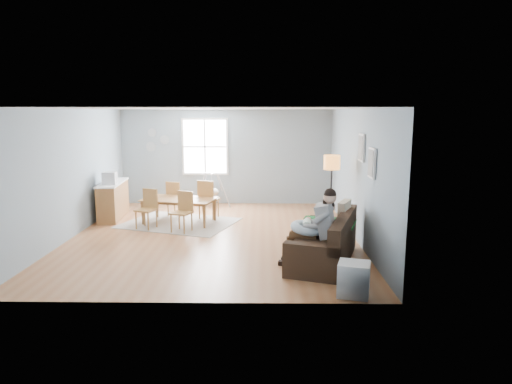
{
  "coord_description": "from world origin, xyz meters",
  "views": [
    {
      "loc": [
        1.05,
        -9.5,
        2.65
      ],
      "look_at": [
        0.91,
        -0.23,
        1.0
      ],
      "focal_mm": 32.0,
      "sensor_mm": 36.0,
      "label": 1
    }
  ],
  "objects_px": {
    "chair_sw": "(148,206)",
    "chair_ne": "(207,197)",
    "counter": "(113,200)",
    "storage_cube": "(353,279)",
    "chair_nw": "(175,197)",
    "toddler": "(325,219)",
    "baby_swing": "(212,191)",
    "dining_table": "(179,211)",
    "chair_se": "(183,209)",
    "sofa": "(326,245)",
    "floor_lamp": "(332,169)",
    "monitor": "(109,178)",
    "father": "(316,225)"
  },
  "relations": [
    {
      "from": "toddler",
      "to": "baby_swing",
      "type": "height_order",
      "value": "toddler"
    },
    {
      "from": "toddler",
      "to": "chair_sw",
      "type": "bearing_deg",
      "value": 150.5
    },
    {
      "from": "father",
      "to": "counter",
      "type": "xyz_separation_m",
      "value": [
        -4.66,
        3.58,
        -0.28
      ]
    },
    {
      "from": "chair_sw",
      "to": "chair_ne",
      "type": "xyz_separation_m",
      "value": [
        1.26,
        0.88,
        0.06
      ]
    },
    {
      "from": "father",
      "to": "chair_ne",
      "type": "relative_size",
      "value": 1.41
    },
    {
      "from": "chair_nw",
      "to": "dining_table",
      "type": "bearing_deg",
      "value": -72.73
    },
    {
      "from": "dining_table",
      "to": "monitor",
      "type": "height_order",
      "value": "monitor"
    },
    {
      "from": "toddler",
      "to": "counter",
      "type": "distance_m",
      "value": 5.79
    },
    {
      "from": "chair_se",
      "to": "baby_swing",
      "type": "xyz_separation_m",
      "value": [
        0.33,
        2.74,
        -0.08
      ]
    },
    {
      "from": "father",
      "to": "chair_sw",
      "type": "bearing_deg",
      "value": 143.85
    },
    {
      "from": "toddler",
      "to": "floor_lamp",
      "type": "relative_size",
      "value": 0.49
    },
    {
      "from": "father",
      "to": "baby_swing",
      "type": "height_order",
      "value": "father"
    },
    {
      "from": "chair_se",
      "to": "counter",
      "type": "relative_size",
      "value": 0.54
    },
    {
      "from": "dining_table",
      "to": "monitor",
      "type": "xyz_separation_m",
      "value": [
        -1.71,
        0.24,
        0.76
      ]
    },
    {
      "from": "dining_table",
      "to": "storage_cube",
      "type": "bearing_deg",
      "value": -40.2
    },
    {
      "from": "chair_nw",
      "to": "chair_sw",
      "type": "bearing_deg",
      "value": -108.53
    },
    {
      "from": "father",
      "to": "storage_cube",
      "type": "relative_size",
      "value": 2.58
    },
    {
      "from": "sofa",
      "to": "chair_nw",
      "type": "bearing_deg",
      "value": 133.69
    },
    {
      "from": "floor_lamp",
      "to": "storage_cube",
      "type": "bearing_deg",
      "value": -92.68
    },
    {
      "from": "chair_ne",
      "to": "monitor",
      "type": "height_order",
      "value": "monitor"
    },
    {
      "from": "floor_lamp",
      "to": "chair_se",
      "type": "xyz_separation_m",
      "value": [
        -3.24,
        0.14,
        -0.92
      ]
    },
    {
      "from": "chair_sw",
      "to": "chair_ne",
      "type": "distance_m",
      "value": 1.54
    },
    {
      "from": "counter",
      "to": "chair_ne",
      "type": "bearing_deg",
      "value": -2.7
    },
    {
      "from": "floor_lamp",
      "to": "dining_table",
      "type": "xyz_separation_m",
      "value": [
        -3.48,
        0.88,
        -1.13
      ]
    },
    {
      "from": "toddler",
      "to": "storage_cube",
      "type": "height_order",
      "value": "toddler"
    },
    {
      "from": "chair_sw",
      "to": "counter",
      "type": "relative_size",
      "value": 0.54
    },
    {
      "from": "dining_table",
      "to": "chair_se",
      "type": "relative_size",
      "value": 1.89
    },
    {
      "from": "sofa",
      "to": "monitor",
      "type": "relative_size",
      "value": 6.76
    },
    {
      "from": "storage_cube",
      "to": "dining_table",
      "type": "xyz_separation_m",
      "value": [
        -3.32,
        4.29,
        0.05
      ]
    },
    {
      "from": "father",
      "to": "monitor",
      "type": "distance_m",
      "value": 5.67
    },
    {
      "from": "storage_cube",
      "to": "counter",
      "type": "height_order",
      "value": "counter"
    },
    {
      "from": "monitor",
      "to": "chair_sw",
      "type": "bearing_deg",
      "value": -32.37
    },
    {
      "from": "sofa",
      "to": "baby_swing",
      "type": "height_order",
      "value": "baby_swing"
    },
    {
      "from": "sofa",
      "to": "chair_ne",
      "type": "xyz_separation_m",
      "value": [
        -2.5,
        3.22,
        0.26
      ]
    },
    {
      "from": "chair_se",
      "to": "monitor",
      "type": "relative_size",
      "value": 2.64
    },
    {
      "from": "father",
      "to": "chair_sw",
      "type": "relative_size",
      "value": 1.54
    },
    {
      "from": "storage_cube",
      "to": "chair_nw",
      "type": "bearing_deg",
      "value": 125.19
    },
    {
      "from": "toddler",
      "to": "chair_nw",
      "type": "distance_m",
      "value": 4.71
    },
    {
      "from": "dining_table",
      "to": "counter",
      "type": "xyz_separation_m",
      "value": [
        -1.75,
        0.55,
        0.16
      ]
    },
    {
      "from": "sofa",
      "to": "floor_lamp",
      "type": "relative_size",
      "value": 1.34
    },
    {
      "from": "chair_ne",
      "to": "toddler",
      "type": "bearing_deg",
      "value": -50.32
    },
    {
      "from": "father",
      "to": "dining_table",
      "type": "xyz_separation_m",
      "value": [
        -2.91,
        3.03,
        -0.44
      ]
    },
    {
      "from": "toddler",
      "to": "chair_sw",
      "type": "height_order",
      "value": "toddler"
    },
    {
      "from": "toddler",
      "to": "storage_cube",
      "type": "bearing_deg",
      "value": -83.49
    },
    {
      "from": "toddler",
      "to": "baby_swing",
      "type": "distance_m",
      "value": 5.25
    },
    {
      "from": "chair_nw",
      "to": "father",
      "type": "bearing_deg",
      "value": -50.19
    },
    {
      "from": "sofa",
      "to": "storage_cube",
      "type": "relative_size",
      "value": 4.3
    },
    {
      "from": "storage_cube",
      "to": "chair_ne",
      "type": "height_order",
      "value": "chair_ne"
    },
    {
      "from": "toddler",
      "to": "chair_se",
      "type": "xyz_separation_m",
      "value": [
        -2.89,
        1.83,
        -0.22
      ]
    },
    {
      "from": "chair_sw",
      "to": "monitor",
      "type": "distance_m",
      "value": 1.4
    }
  ]
}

